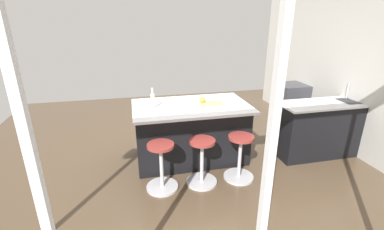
{
  "coord_description": "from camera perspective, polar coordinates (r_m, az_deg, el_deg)",
  "views": [
    {
      "loc": [
        0.8,
        4.02,
        2.23
      ],
      "look_at": [
        -0.05,
        0.26,
        0.81
      ],
      "focal_mm": 24.88,
      "sensor_mm": 36.0,
      "label": 1
    }
  ],
  "objects": [
    {
      "name": "interior_partition_left",
      "position": [
        5.49,
        29.82,
        9.92
      ],
      "size": [
        0.12,
        5.39,
        2.98
      ],
      "color": "beige",
      "rests_on": "ground_plane"
    },
    {
      "name": "kitchen_island",
      "position": [
        4.32,
        -0.29,
        -3.65
      ],
      "size": [
        1.79,
        1.08,
        0.95
      ],
      "color": "black",
      "rests_on": "ground_plane"
    },
    {
      "name": "window_panel_rear",
      "position": [
        1.72,
        16.52,
        -6.98
      ],
      "size": [
        5.74,
        0.12,
        2.98
      ],
      "color": "beige",
      "rests_on": "ground_plane"
    },
    {
      "name": "stool_by_window",
      "position": [
        3.94,
        10.18,
        -9.17
      ],
      "size": [
        0.44,
        0.44,
        0.67
      ],
      "color": "#B7B7BC",
      "rests_on": "ground_plane"
    },
    {
      "name": "water_bottle",
      "position": [
        3.97,
        -8.41,
        3.11
      ],
      "size": [
        0.06,
        0.06,
        0.31
      ],
      "color": "silver",
      "rests_on": "kitchen_island"
    },
    {
      "name": "ground_plane",
      "position": [
        4.66,
        -1.38,
        -8.32
      ],
      "size": [
        7.47,
        7.47,
        0.0
      ],
      "primitive_type": "plane",
      "color": "brown"
    },
    {
      "name": "cutting_board",
      "position": [
        4.17,
        4.11,
        2.49
      ],
      "size": [
        0.36,
        0.24,
        0.02
      ],
      "primitive_type": "cube",
      "color": "tan",
      "rests_on": "kitchen_island"
    },
    {
      "name": "stool_middle",
      "position": [
        3.77,
        2.12,
        -10.25
      ],
      "size": [
        0.44,
        0.44,
        0.67
      ],
      "color": "#B7B7BC",
      "rests_on": "ground_plane"
    },
    {
      "name": "stool_near_camera",
      "position": [
        3.69,
        -6.54,
        -11.17
      ],
      "size": [
        0.44,
        0.44,
        0.67
      ],
      "color": "#B7B7BC",
      "rests_on": "ground_plane"
    },
    {
      "name": "apple_yellow",
      "position": [
        4.18,
        2.29,
        3.34
      ],
      "size": [
        0.09,
        0.09,
        0.09
      ],
      "primitive_type": "sphere",
      "color": "gold",
      "rests_on": "cutting_board"
    },
    {
      "name": "oven_range",
      "position": [
        6.21,
        20.2,
        2.25
      ],
      "size": [
        0.6,
        0.61,
        0.88
      ],
      "color": "#38383D",
      "rests_on": "ground_plane"
    },
    {
      "name": "sink_cabinet",
      "position": [
        5.18,
        28.26,
        -2.22
      ],
      "size": [
        2.05,
        0.6,
        1.19
      ],
      "color": "black",
      "rests_on": "ground_plane"
    }
  ]
}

